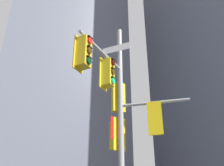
% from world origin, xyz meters
% --- Properties ---
extents(building_mid_block, '(13.05, 13.05, 34.71)m').
position_xyz_m(building_mid_block, '(0.64, 20.38, 17.36)').
color(building_mid_block, slate).
rests_on(building_mid_block, ground).
extents(signal_pole_assembly, '(4.10, 2.37, 8.55)m').
position_xyz_m(signal_pole_assembly, '(-0.22, -0.33, 4.98)').
color(signal_pole_assembly, '#9EA0A3').
rests_on(signal_pole_assembly, ground).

